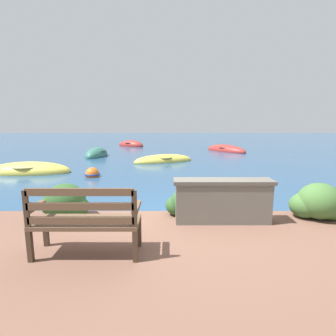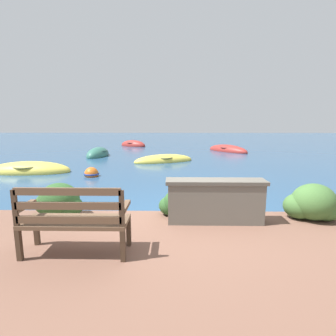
# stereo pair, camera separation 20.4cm
# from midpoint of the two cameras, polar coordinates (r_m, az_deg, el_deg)

# --- Properties ---
(ground_plane) EXTENTS (80.00, 80.00, 0.00)m
(ground_plane) POSITION_cam_midpoint_polar(r_m,az_deg,el_deg) (5.17, 3.64, -11.64)
(ground_plane) COLOR navy
(park_bench) EXTENTS (1.35, 0.48, 0.93)m
(park_bench) POSITION_cam_midpoint_polar(r_m,az_deg,el_deg) (3.53, -18.19, -10.46)
(park_bench) COLOR #433123
(park_bench) RESTS_ON patio_terrace
(stone_wall) EXTENTS (1.66, 0.39, 0.74)m
(stone_wall) POSITION_cam_midpoint_polar(r_m,az_deg,el_deg) (4.54, 11.50, -7.02)
(stone_wall) COLOR #666056
(stone_wall) RESTS_ON patio_terrace
(hedge_clump_far_left) EXTENTS (0.89, 0.64, 0.61)m
(hedge_clump_far_left) POSITION_cam_midpoint_polar(r_m,az_deg,el_deg) (5.11, -21.61, -6.87)
(hedge_clump_far_left) COLOR #2D5628
(hedge_clump_far_left) RESTS_ON patio_terrace
(hedge_clump_left) EXTENTS (0.73, 0.53, 0.50)m
(hedge_clump_left) POSITION_cam_midpoint_polar(r_m,az_deg,el_deg) (4.80, 3.65, -7.87)
(hedge_clump_left) COLOR #2D5628
(hedge_clump_left) RESTS_ON patio_terrace
(hedge_clump_centre) EXTENTS (0.94, 0.67, 0.64)m
(hedge_clump_centre) POSITION_cam_midpoint_polar(r_m,az_deg,el_deg) (5.29, 29.91, -6.82)
(hedge_clump_centre) COLOR #426B33
(hedge_clump_centre) RESTS_ON patio_terrace
(rowboat_nearest) EXTENTS (3.12, 1.38, 0.74)m
(rowboat_nearest) POSITION_cam_midpoint_polar(r_m,az_deg,el_deg) (11.20, -27.45, -0.55)
(rowboat_nearest) COLOR #DBC64C
(rowboat_nearest) RESTS_ON ground_plane
(rowboat_mid) EXTENTS (3.07, 2.02, 0.64)m
(rowboat_mid) POSITION_cam_midpoint_polar(r_m,az_deg,el_deg) (12.56, -0.47, 1.60)
(rowboat_mid) COLOR #DBC64C
(rowboat_mid) RESTS_ON ground_plane
(rowboat_far) EXTENTS (1.18, 2.29, 0.88)m
(rowboat_far) POSITION_cam_midpoint_polar(r_m,az_deg,el_deg) (15.05, -14.62, 2.76)
(rowboat_far) COLOR #336B5B
(rowboat_far) RESTS_ON ground_plane
(rowboat_outer) EXTENTS (2.59, 3.07, 0.76)m
(rowboat_outer) POSITION_cam_midpoint_polar(r_m,az_deg,el_deg) (17.40, 13.18, 3.74)
(rowboat_outer) COLOR #9E2D28
(rowboat_outer) RESTS_ON ground_plane
(rowboat_distant) EXTENTS (2.42, 1.97, 0.83)m
(rowboat_distant) POSITION_cam_midpoint_polar(r_m,az_deg,el_deg) (20.71, -7.32, 4.92)
(rowboat_distant) COLOR #9E2D28
(rowboat_distant) RESTS_ON ground_plane
(mooring_buoy) EXTENTS (0.54, 0.54, 0.49)m
(mooring_buoy) POSITION_cam_midpoint_polar(r_m,az_deg,el_deg) (9.60, -15.74, -1.25)
(mooring_buoy) COLOR orange
(mooring_buoy) RESTS_ON ground_plane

